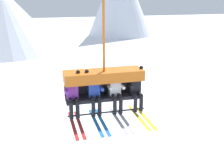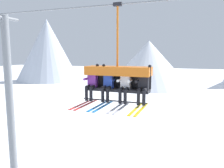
{
  "view_description": "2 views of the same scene",
  "coord_description": "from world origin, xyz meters",
  "px_view_note": "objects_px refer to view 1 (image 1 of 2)",
  "views": [
    {
      "loc": [
        -2.71,
        -8.24,
        8.79
      ],
      "look_at": [
        -0.68,
        -0.63,
        6.22
      ],
      "focal_mm": 45.0,
      "sensor_mm": 36.0,
      "label": 1
    },
    {
      "loc": [
        1.49,
        -7.83,
        7.14
      ],
      "look_at": [
        -1.12,
        -0.89,
        6.09
      ],
      "focal_mm": 35.0,
      "sensor_mm": 36.0,
      "label": 2
    }
  ],
  "objects_px": {
    "skier_blue": "(95,92)",
    "skier_white": "(116,91)",
    "chairlift_chair": "(104,80)",
    "skier_black": "(136,89)",
    "skier_purple": "(73,94)"
  },
  "relations": [
    {
      "from": "skier_white",
      "to": "chairlift_chair",
      "type": "bearing_deg",
      "value": 144.41
    },
    {
      "from": "skier_purple",
      "to": "skier_white",
      "type": "distance_m",
      "value": 1.23
    },
    {
      "from": "chairlift_chair",
      "to": "skier_blue",
      "type": "distance_m",
      "value": 0.48
    },
    {
      "from": "skier_blue",
      "to": "skier_white",
      "type": "distance_m",
      "value": 0.62
    },
    {
      "from": "skier_white",
      "to": "skier_black",
      "type": "xyz_separation_m",
      "value": [
        0.62,
        0.01,
        0.02
      ]
    },
    {
      "from": "skier_purple",
      "to": "skier_white",
      "type": "relative_size",
      "value": 1.0
    },
    {
      "from": "skier_purple",
      "to": "skier_blue",
      "type": "height_order",
      "value": "same"
    },
    {
      "from": "chairlift_chair",
      "to": "skier_blue",
      "type": "height_order",
      "value": "chairlift_chair"
    },
    {
      "from": "skier_white",
      "to": "skier_purple",
      "type": "bearing_deg",
      "value": 179.68
    },
    {
      "from": "chairlift_chair",
      "to": "skier_purple",
      "type": "relative_size",
      "value": 1.91
    },
    {
      "from": "chairlift_chair",
      "to": "skier_black",
      "type": "height_order",
      "value": "chairlift_chair"
    },
    {
      "from": "skier_purple",
      "to": "skier_black",
      "type": "distance_m",
      "value": 1.85
    },
    {
      "from": "chairlift_chair",
      "to": "skier_blue",
      "type": "bearing_deg",
      "value": -145.55
    },
    {
      "from": "skier_blue",
      "to": "skier_purple",
      "type": "bearing_deg",
      "value": 180.0
    },
    {
      "from": "skier_blue",
      "to": "skier_white",
      "type": "xyz_separation_m",
      "value": [
        0.62,
        -0.01,
        -0.02
      ]
    }
  ]
}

